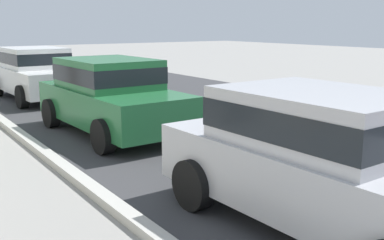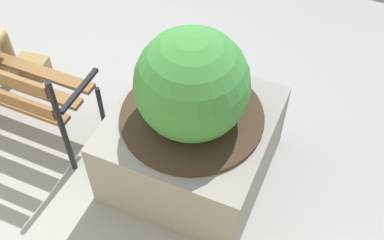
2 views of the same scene
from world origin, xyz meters
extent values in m
cube|color=#38383A|center=(0.00, 7.50, 0.00)|extent=(60.00, 9.00, 0.01)
cube|color=#B2AFA8|center=(0.00, 2.90, 0.06)|extent=(60.00, 0.20, 0.12)
cube|color=silver|center=(-4.43, 4.62, 0.61)|extent=(4.15, 1.83, 0.70)
cube|color=silver|center=(-4.58, 4.62, 1.26)|extent=(2.18, 1.63, 0.60)
cube|color=black|center=(-4.58, 4.62, 1.26)|extent=(2.19, 1.65, 0.33)
cylinder|color=black|center=(-3.12, 5.51, 0.32)|extent=(0.65, 0.24, 0.64)
cylinder|color=black|center=(-3.07, 3.81, 0.32)|extent=(0.65, 0.24, 0.64)
cylinder|color=black|center=(-5.79, 5.43, 0.32)|extent=(0.65, 0.24, 0.64)
cube|color=#236638|center=(1.00, 4.62, 0.61)|extent=(4.15, 1.83, 0.70)
cube|color=#236638|center=(0.85, 4.62, 1.26)|extent=(2.18, 1.63, 0.60)
cube|color=black|center=(0.85, 4.62, 1.26)|extent=(2.19, 1.65, 0.33)
cylinder|color=black|center=(2.31, 5.51, 0.32)|extent=(0.65, 0.24, 0.64)
cylinder|color=black|center=(2.36, 3.81, 0.32)|extent=(0.65, 0.24, 0.64)
cylinder|color=black|center=(-0.36, 5.43, 0.32)|extent=(0.65, 0.24, 0.64)
cylinder|color=black|center=(-0.30, 3.73, 0.32)|extent=(0.65, 0.24, 0.64)
cube|color=#B7B7BC|center=(6.61, 4.62, 0.61)|extent=(4.15, 1.83, 0.70)
cube|color=#B7B7BC|center=(6.46, 4.62, 1.26)|extent=(2.18, 1.63, 0.60)
cube|color=black|center=(6.46, 4.62, 1.26)|extent=(2.19, 1.65, 0.33)
cylinder|color=black|center=(5.25, 5.43, 0.32)|extent=(0.65, 0.24, 0.64)
cylinder|color=black|center=(5.30, 3.73, 0.32)|extent=(0.65, 0.24, 0.64)
camera|label=1|loc=(9.76, 0.68, 2.27)|focal=43.09mm
camera|label=2|loc=(2.35, -2.10, 3.14)|focal=45.07mm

